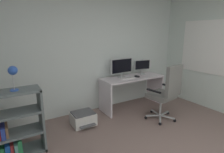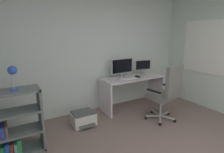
{
  "view_description": "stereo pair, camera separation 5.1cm",
  "coord_description": "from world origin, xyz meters",
  "px_view_note": "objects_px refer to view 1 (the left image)",
  "views": [
    {
      "loc": [
        -1.76,
        -1.05,
        1.74
      ],
      "look_at": [
        0.04,
        1.91,
        0.91
      ],
      "focal_mm": 29.25,
      "sensor_mm": 36.0,
      "label": 1
    },
    {
      "loc": [
        -1.72,
        -1.07,
        1.74
      ],
      "look_at": [
        0.04,
        1.91,
        0.91
      ],
      "focal_mm": 29.25,
      "sensor_mm": 36.0,
      "label": 2
    }
  ],
  "objects_px": {
    "desk": "(132,85)",
    "printer": "(83,118)",
    "keyboard": "(127,78)",
    "office_chair": "(166,91)",
    "monitor_main": "(122,66)",
    "desk_lamp": "(13,73)",
    "bookshelf": "(7,129)",
    "monitor_secondary": "(142,66)",
    "computer_mouse": "(137,76)"
  },
  "relations": [
    {
      "from": "desk",
      "to": "printer",
      "type": "xyz_separation_m",
      "value": [
        -1.33,
        -0.21,
        -0.42
      ]
    },
    {
      "from": "keyboard",
      "to": "office_chair",
      "type": "relative_size",
      "value": 0.3
    },
    {
      "from": "desk",
      "to": "office_chair",
      "type": "height_order",
      "value": "office_chair"
    },
    {
      "from": "desk",
      "to": "monitor_main",
      "type": "height_order",
      "value": "monitor_main"
    },
    {
      "from": "desk_lamp",
      "to": "keyboard",
      "type": "bearing_deg",
      "value": 11.5
    },
    {
      "from": "monitor_main",
      "to": "desk_lamp",
      "type": "xyz_separation_m",
      "value": [
        -2.21,
        -0.64,
        0.23
      ]
    },
    {
      "from": "desk",
      "to": "printer",
      "type": "relative_size",
      "value": 3.3
    },
    {
      "from": "bookshelf",
      "to": "printer",
      "type": "height_order",
      "value": "bookshelf"
    },
    {
      "from": "monitor_main",
      "to": "office_chair",
      "type": "relative_size",
      "value": 0.5
    },
    {
      "from": "monitor_main",
      "to": "office_chair",
      "type": "distance_m",
      "value": 1.15
    },
    {
      "from": "keyboard",
      "to": "office_chair",
      "type": "distance_m",
      "value": 0.91
    },
    {
      "from": "desk",
      "to": "keyboard",
      "type": "bearing_deg",
      "value": -160.12
    },
    {
      "from": "desk",
      "to": "desk_lamp",
      "type": "relative_size",
      "value": 4.35
    },
    {
      "from": "desk",
      "to": "desk_lamp",
      "type": "xyz_separation_m",
      "value": [
        -2.44,
        -0.53,
        0.67
      ]
    },
    {
      "from": "bookshelf",
      "to": "printer",
      "type": "relative_size",
      "value": 2.14
    },
    {
      "from": "monitor_main",
      "to": "monitor_secondary",
      "type": "height_order",
      "value": "monitor_main"
    },
    {
      "from": "desk",
      "to": "monitor_main",
      "type": "bearing_deg",
      "value": 152.87
    },
    {
      "from": "monitor_main",
      "to": "printer",
      "type": "relative_size",
      "value": 1.28
    },
    {
      "from": "desk",
      "to": "bookshelf",
      "type": "height_order",
      "value": "bookshelf"
    },
    {
      "from": "desk",
      "to": "printer",
      "type": "height_order",
      "value": "desk"
    },
    {
      "from": "desk",
      "to": "keyboard",
      "type": "relative_size",
      "value": 4.39
    },
    {
      "from": "monitor_secondary",
      "to": "computer_mouse",
      "type": "bearing_deg",
      "value": -147.25
    },
    {
      "from": "desk",
      "to": "monitor_secondary",
      "type": "height_order",
      "value": "monitor_secondary"
    },
    {
      "from": "keyboard",
      "to": "bookshelf",
      "type": "bearing_deg",
      "value": -165.54
    },
    {
      "from": "desk_lamp",
      "to": "printer",
      "type": "distance_m",
      "value": 1.59
    },
    {
      "from": "computer_mouse",
      "to": "printer",
      "type": "bearing_deg",
      "value": 173.03
    },
    {
      "from": "monitor_secondary",
      "to": "printer",
      "type": "relative_size",
      "value": 0.92
    },
    {
      "from": "keyboard",
      "to": "monitor_secondary",
      "type": "bearing_deg",
      "value": 21.68
    },
    {
      "from": "desk",
      "to": "monitor_secondary",
      "type": "bearing_deg",
      "value": 16.93
    },
    {
      "from": "monitor_main",
      "to": "bookshelf",
      "type": "distance_m",
      "value": 2.53
    },
    {
      "from": "computer_mouse",
      "to": "desk_lamp",
      "type": "distance_m",
      "value": 2.59
    },
    {
      "from": "keyboard",
      "to": "desk_lamp",
      "type": "height_order",
      "value": "desk_lamp"
    },
    {
      "from": "keyboard",
      "to": "computer_mouse",
      "type": "bearing_deg",
      "value": 0.95
    },
    {
      "from": "office_chair",
      "to": "bookshelf",
      "type": "height_order",
      "value": "office_chair"
    },
    {
      "from": "desk_lamp",
      "to": "monitor_secondary",
      "type": "bearing_deg",
      "value": 12.84
    },
    {
      "from": "computer_mouse",
      "to": "monitor_main",
      "type": "bearing_deg",
      "value": 134.67
    },
    {
      "from": "computer_mouse",
      "to": "desk_lamp",
      "type": "height_order",
      "value": "desk_lamp"
    },
    {
      "from": "desk",
      "to": "printer",
      "type": "bearing_deg",
      "value": -171.22
    },
    {
      "from": "computer_mouse",
      "to": "office_chair",
      "type": "height_order",
      "value": "office_chair"
    },
    {
      "from": "monitor_secondary",
      "to": "desk_lamp",
      "type": "xyz_separation_m",
      "value": [
        -2.82,
        -0.64,
        0.27
      ]
    },
    {
      "from": "monitor_secondary",
      "to": "keyboard",
      "type": "relative_size",
      "value": 1.22
    },
    {
      "from": "desk_lamp",
      "to": "monitor_main",
      "type": "bearing_deg",
      "value": 16.2
    },
    {
      "from": "office_chair",
      "to": "printer",
      "type": "xyz_separation_m",
      "value": [
        -1.48,
        0.7,
        -0.5
      ]
    },
    {
      "from": "monitor_secondary",
      "to": "printer",
      "type": "height_order",
      "value": "monitor_secondary"
    },
    {
      "from": "monitor_main",
      "to": "computer_mouse",
      "type": "bearing_deg",
      "value": -33.32
    },
    {
      "from": "computer_mouse",
      "to": "printer",
      "type": "height_order",
      "value": "computer_mouse"
    },
    {
      "from": "office_chair",
      "to": "bookshelf",
      "type": "distance_m",
      "value": 2.78
    },
    {
      "from": "monitor_secondary",
      "to": "printer",
      "type": "distance_m",
      "value": 1.93
    },
    {
      "from": "keyboard",
      "to": "printer",
      "type": "xyz_separation_m",
      "value": [
        -1.14,
        -0.14,
        -0.63
      ]
    },
    {
      "from": "monitor_secondary",
      "to": "desk_lamp",
      "type": "bearing_deg",
      "value": -167.16
    }
  ]
}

